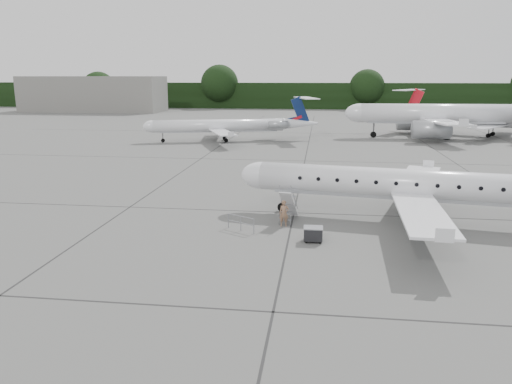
# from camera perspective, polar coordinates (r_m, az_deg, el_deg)

# --- Properties ---
(ground) EXTENTS (320.00, 320.00, 0.00)m
(ground) POSITION_cam_1_polar(r_m,az_deg,el_deg) (31.52, 15.05, -5.96)
(ground) COLOR #595957
(ground) RESTS_ON ground
(treeline) EXTENTS (260.00, 4.00, 8.00)m
(treeline) POSITION_cam_1_polar(r_m,az_deg,el_deg) (159.73, 9.14, 10.78)
(treeline) COLOR black
(treeline) RESTS_ON ground
(terminal_building) EXTENTS (40.00, 14.00, 10.00)m
(terminal_building) POSITION_cam_1_polar(r_m,az_deg,el_deg) (154.31, -18.08, 10.61)
(terminal_building) COLOR slate
(terminal_building) RESTS_ON ground
(main_regional_jet) EXTENTS (31.96, 25.24, 7.44)m
(main_regional_jet) POSITION_cam_1_polar(r_m,az_deg,el_deg) (36.31, 18.19, 2.40)
(main_regional_jet) COLOR silver
(main_regional_jet) RESTS_ON ground
(airstair) EXTENTS (1.23, 2.58, 2.33)m
(airstair) POSITION_cam_1_polar(r_m,az_deg,el_deg) (35.38, 3.75, -1.47)
(airstair) COLOR silver
(airstair) RESTS_ON ground
(passenger) EXTENTS (0.71, 0.51, 1.81)m
(passenger) POSITION_cam_1_polar(r_m,az_deg,el_deg) (34.14, 3.22, -2.45)
(passenger) COLOR #89644B
(passenger) RESTS_ON ground
(safety_railing) EXTENTS (1.94, 1.18, 1.00)m
(safety_railing) POSITION_cam_1_polar(r_m,az_deg,el_deg) (33.20, -1.74, -3.62)
(safety_railing) COLOR gray
(safety_railing) RESTS_ON ground
(baggage_cart) EXTENTS (1.15, 0.94, 0.99)m
(baggage_cart) POSITION_cam_1_polar(r_m,az_deg,el_deg) (31.26, 6.55, -4.78)
(baggage_cart) COLOR black
(baggage_cart) RESTS_ON ground
(bg_narrowbody) EXTENTS (32.15, 23.78, 11.21)m
(bg_narrowbody) POSITION_cam_1_polar(r_m,az_deg,el_deg) (87.90, 19.88, 9.45)
(bg_narrowbody) COLOR silver
(bg_narrowbody) RESTS_ON ground
(bg_regional_left) EXTENTS (30.25, 25.20, 6.85)m
(bg_regional_left) POSITION_cam_1_polar(r_m,az_deg,el_deg) (79.00, -4.26, 8.27)
(bg_regional_left) COLOR silver
(bg_regional_left) RESTS_ON ground
(bg_regional_right) EXTENTS (36.38, 33.49, 7.77)m
(bg_regional_right) POSITION_cam_1_polar(r_m,az_deg,el_deg) (93.66, 26.09, 8.02)
(bg_regional_right) COLOR silver
(bg_regional_right) RESTS_ON ground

